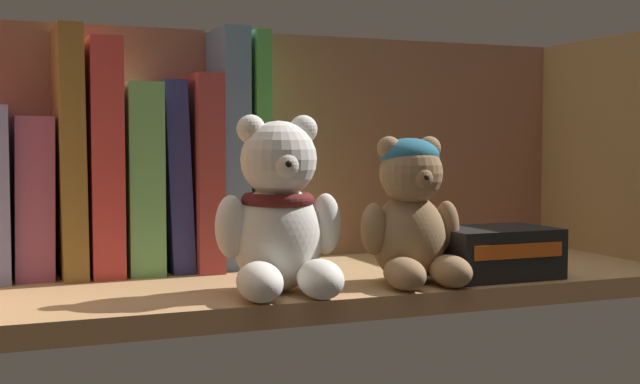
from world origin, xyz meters
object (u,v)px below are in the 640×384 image
object	(u,v)px
teddy_bear_smaller	(412,214)
small_product_box	(495,252)
book_4	(66,153)
book_10	(247,150)
book_3	(32,197)
book_6	(136,178)
book_9	(224,149)
book_8	(195,172)
book_5	(99,158)
teddy_bear_larger	(280,217)
book_7	(168,176)

from	to	relation	value
teddy_bear_smaller	small_product_box	size ratio (longest dim) A/B	1.21
book_4	book_10	world-z (taller)	book_10
book_3	book_6	xyz separation A→B (cm)	(10.24, 0.00, 1.70)
book_9	book_10	world-z (taller)	book_9
book_8	small_product_box	size ratio (longest dim) A/B	1.76
book_5	small_product_box	world-z (taller)	book_5
book_6	teddy_bear_larger	world-z (taller)	book_6
book_6	book_10	bearing A→B (deg)	0.00
book_6	book_8	world-z (taller)	book_8
book_5	book_9	bearing A→B (deg)	0.00
book_6	book_9	bearing A→B (deg)	0.00
book_4	book_6	bearing A→B (deg)	0.00
teddy_bear_smaller	small_product_box	bearing A→B (deg)	0.29
book_4	book_8	size ratio (longest dim) A/B	1.21
book_6	book_9	world-z (taller)	book_9
book_3	book_8	distance (cm)	16.57
book_3	book_9	distance (cm)	20.12
book_6	teddy_bear_smaller	bearing A→B (deg)	-40.03
book_7	book_3	bearing A→B (deg)	180.00
book_4	book_9	size ratio (longest dim) A/B	0.97
book_5	book_10	distance (cm)	15.70
teddy_bear_larger	book_6	bearing A→B (deg)	115.82
book_4	small_product_box	world-z (taller)	book_4
book_9	book_5	bearing A→B (deg)	180.00
book_9	book_10	xyz separation A→B (cm)	(2.63, 0.00, -0.15)
book_10	book_5	bearing A→B (deg)	180.00
book_4	teddy_bear_smaller	distance (cm)	34.80
book_3	book_5	world-z (taller)	book_5
teddy_bear_smaller	book_7	bearing A→B (deg)	135.36
book_5	teddy_bear_smaller	size ratio (longest dim) A/B	1.69
small_product_box	teddy_bear_smaller	bearing A→B (deg)	-179.71
book_5	book_4	bearing A→B (deg)	180.00
book_7	book_10	size ratio (longest dim) A/B	0.78
book_5	book_6	size ratio (longest dim) A/B	1.22
book_10	book_3	bearing A→B (deg)	180.00
book_10	teddy_bear_larger	bearing A→B (deg)	-98.90
teddy_bear_smaller	book_10	bearing A→B (deg)	118.58
teddy_bear_larger	book_5	bearing A→B (deg)	124.32
book_3	book_10	size ratio (longest dim) A/B	0.63
book_8	book_10	bearing A→B (deg)	0.00
small_product_box	book_9	bearing A→B (deg)	139.84
book_3	teddy_bear_smaller	world-z (taller)	book_3
book_8	teddy_bear_smaller	bearing A→B (deg)	-49.42
book_6	small_product_box	xyz separation A→B (cm)	(31.24, -18.49, -7.04)
book_5	teddy_bear_larger	distance (cm)	23.15
book_7	book_9	xyz separation A→B (cm)	(6.04, 0.00, 2.81)
book_7	teddy_bear_larger	size ratio (longest dim) A/B	1.24
book_5	book_6	world-z (taller)	book_5
book_10	teddy_bear_smaller	size ratio (longest dim) A/B	1.79
book_3	book_9	xyz separation A→B (cm)	(19.57, 0.00, 4.66)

